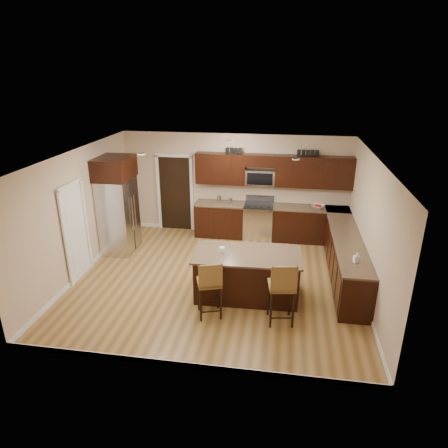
% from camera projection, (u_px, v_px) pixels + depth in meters
% --- Properties ---
extents(floor, '(6.00, 6.00, 0.00)m').
position_uv_depth(floor, '(217.00, 280.00, 8.60)').
color(floor, olive).
rests_on(floor, ground).
extents(ceiling, '(6.00, 6.00, 0.00)m').
position_uv_depth(ceiling, '(216.00, 155.00, 7.62)').
color(ceiling, silver).
rests_on(ceiling, wall_back).
extents(wall_back, '(6.00, 0.00, 6.00)m').
position_uv_depth(wall_back, '(235.00, 185.00, 10.64)').
color(wall_back, '#C9AF91').
rests_on(wall_back, floor).
extents(wall_left, '(0.00, 5.50, 5.50)m').
position_uv_depth(wall_left, '(79.00, 213.00, 8.55)').
color(wall_left, '#C9AF91').
rests_on(wall_left, floor).
extents(wall_right, '(0.00, 5.50, 5.50)m').
position_uv_depth(wall_right, '(370.00, 230.00, 7.67)').
color(wall_right, '#C9AF91').
rests_on(wall_right, floor).
extents(base_cabinets, '(4.02, 3.96, 0.92)m').
position_uv_depth(base_cabinets, '(306.00, 239.00, 9.49)').
color(base_cabinets, black).
rests_on(base_cabinets, floor).
extents(upper_cabinets, '(4.00, 0.33, 0.80)m').
position_uv_depth(upper_cabinets, '(275.00, 170.00, 10.15)').
color(upper_cabinets, black).
rests_on(upper_cabinets, wall_back).
extents(range, '(0.76, 0.64, 1.11)m').
position_uv_depth(range, '(258.00, 221.00, 10.59)').
color(range, silver).
rests_on(range, floor).
extents(microwave, '(0.76, 0.31, 0.40)m').
position_uv_depth(microwave, '(260.00, 177.00, 10.31)').
color(microwave, silver).
rests_on(microwave, upper_cabinets).
extents(doorway, '(0.85, 0.03, 2.06)m').
position_uv_depth(doorway, '(175.00, 194.00, 10.98)').
color(doorway, black).
rests_on(doorway, floor).
extents(pantry_door, '(0.03, 0.80, 2.04)m').
position_uv_depth(pantry_door, '(75.00, 233.00, 8.39)').
color(pantry_door, white).
rests_on(pantry_door, floor).
extents(letter_decor, '(2.20, 0.03, 0.15)m').
position_uv_depth(letter_decor, '(270.00, 152.00, 10.01)').
color(letter_decor, black).
rests_on(letter_decor, upper_cabinets).
extents(island, '(2.10, 1.15, 0.92)m').
position_uv_depth(island, '(247.00, 276.00, 7.87)').
color(island, black).
rests_on(island, floor).
extents(stool_left, '(0.53, 0.53, 1.12)m').
position_uv_depth(stool_left, '(210.00, 283.00, 7.08)').
color(stool_left, olive).
rests_on(stool_left, floor).
extents(stool_right, '(0.52, 0.52, 1.21)m').
position_uv_depth(stool_right, '(282.00, 287.00, 6.87)').
color(stool_right, olive).
rests_on(stool_right, floor).
extents(refrigerator, '(0.79, 0.98, 2.35)m').
position_uv_depth(refrigerator, '(118.00, 204.00, 9.57)').
color(refrigerator, silver).
rests_on(refrigerator, floor).
extents(floor_mat, '(0.90, 0.68, 0.01)m').
position_uv_depth(floor_mat, '(272.00, 252.00, 9.86)').
color(floor_mat, brown).
rests_on(floor_mat, floor).
extents(fruit_bowl, '(0.38, 0.38, 0.08)m').
position_uv_depth(fruit_bowl, '(318.00, 206.00, 10.19)').
color(fruit_bowl, silver).
rests_on(fruit_bowl, base_cabinets).
extents(soap_bottle, '(0.11, 0.11, 0.20)m').
position_uv_depth(soap_bottle, '(356.00, 257.00, 7.32)').
color(soap_bottle, '#B2B2B2').
rests_on(soap_bottle, base_cabinets).
extents(canister_tall, '(0.12, 0.12, 0.20)m').
position_uv_depth(canister_tall, '(219.00, 199.00, 10.54)').
color(canister_tall, silver).
rests_on(canister_tall, base_cabinets).
extents(canister_short, '(0.11, 0.11, 0.15)m').
position_uv_depth(canister_short, '(230.00, 201.00, 10.50)').
color(canister_short, silver).
rests_on(canister_short, base_cabinets).
extents(island_jar, '(0.10, 0.10, 0.10)m').
position_uv_depth(island_jar, '(222.00, 250.00, 7.74)').
color(island_jar, white).
rests_on(island_jar, island).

